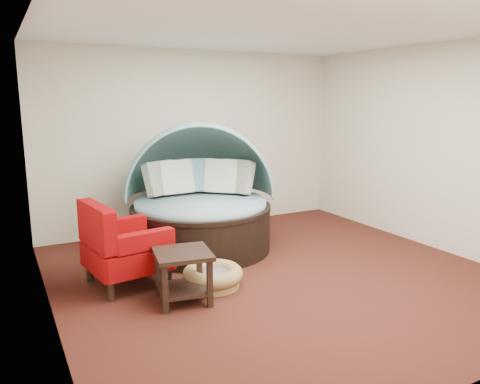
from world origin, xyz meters
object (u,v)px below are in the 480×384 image
canopy_daybed (200,190)px  pet_basket (213,276)px  red_armchair (122,247)px  side_table (183,269)px

canopy_daybed → pet_basket: bearing=-88.0°
canopy_daybed → red_armchair: (-1.32, -0.88, -0.37)m
canopy_daybed → side_table: bearing=-98.9°
side_table → red_armchair: bearing=121.9°
red_armchair → pet_basket: bearing=-38.6°
red_armchair → canopy_daybed: bearing=25.2°
red_armchair → side_table: 0.85m
canopy_daybed → side_table: 1.88m
red_armchair → side_table: (0.45, -0.72, -0.10)m
canopy_daybed → pet_basket: 1.61m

